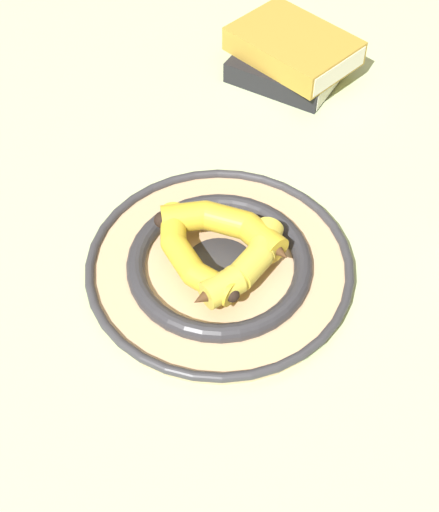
{
  "coord_description": "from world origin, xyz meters",
  "views": [
    {
      "loc": [
        -0.14,
        -0.57,
        0.77
      ],
      "look_at": [
        -0.01,
        0.02,
        0.03
      ],
      "focal_mm": 50.0,
      "sensor_mm": 36.0,
      "label": 1
    }
  ],
  "objects_px": {
    "decorative_bowl": "(220,265)",
    "book_stack": "(292,56)",
    "banana_b": "(188,254)",
    "banana_a": "(227,226)",
    "banana_c": "(245,266)"
  },
  "relations": [
    {
      "from": "banana_b",
      "to": "book_stack",
      "type": "distance_m",
      "value": 0.48
    },
    {
      "from": "banana_a",
      "to": "book_stack",
      "type": "relative_size",
      "value": 0.7
    },
    {
      "from": "decorative_bowl",
      "to": "book_stack",
      "type": "relative_size",
      "value": 1.47
    },
    {
      "from": "decorative_bowl",
      "to": "banana_a",
      "type": "bearing_deg",
      "value": 63.83
    },
    {
      "from": "banana_c",
      "to": "book_stack",
      "type": "relative_size",
      "value": 0.59
    },
    {
      "from": "banana_b",
      "to": "banana_c",
      "type": "distance_m",
      "value": 0.08
    },
    {
      "from": "banana_c",
      "to": "book_stack",
      "type": "height_order",
      "value": "book_stack"
    },
    {
      "from": "banana_b",
      "to": "book_stack",
      "type": "bearing_deg",
      "value": 131.0
    },
    {
      "from": "decorative_bowl",
      "to": "banana_a",
      "type": "xyz_separation_m",
      "value": [
        0.02,
        0.04,
        0.04
      ]
    },
    {
      "from": "banana_b",
      "to": "decorative_bowl",
      "type": "bearing_deg",
      "value": 72.98
    },
    {
      "from": "decorative_bowl",
      "to": "banana_a",
      "type": "distance_m",
      "value": 0.05
    },
    {
      "from": "decorative_bowl",
      "to": "banana_b",
      "type": "bearing_deg",
      "value": 179.53
    },
    {
      "from": "decorative_bowl",
      "to": "book_stack",
      "type": "bearing_deg",
      "value": 62.04
    },
    {
      "from": "decorative_bowl",
      "to": "banana_c",
      "type": "distance_m",
      "value": 0.06
    },
    {
      "from": "book_stack",
      "to": "banana_c",
      "type": "bearing_deg",
      "value": -61.09
    }
  ]
}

